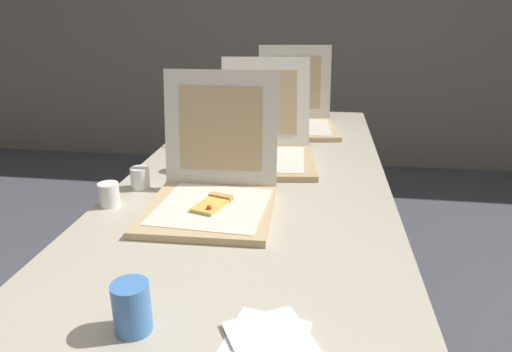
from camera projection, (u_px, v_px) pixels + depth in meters
wall_back at (298, 8)px, 3.67m from camera, size 10.00×0.10×2.60m
table at (257, 187)px, 1.68m from camera, size 0.94×2.21×0.74m
pizza_box_front at (212, 190)px, 1.38m from camera, size 0.39×0.44×0.39m
pizza_box_middle at (265, 147)px, 1.80m from camera, size 0.43×0.53×0.38m
pizza_box_back at (296, 118)px, 2.26m from camera, size 0.43×0.49×0.39m
cup_white_near_left at (109, 194)px, 1.40m from camera, size 0.06×0.06×0.07m
cup_white_mid at (183, 161)px, 1.70m from camera, size 0.06×0.06×0.07m
cup_white_near_center at (140, 178)px, 1.53m from camera, size 0.06×0.06×0.07m
cup_white_far at (218, 135)px, 2.03m from camera, size 0.06×0.06×0.07m
cup_printed_front at (132, 307)px, 0.85m from camera, size 0.07×0.07×0.10m
napkin_pile at (268, 339)px, 0.84m from camera, size 0.20×0.20×0.01m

